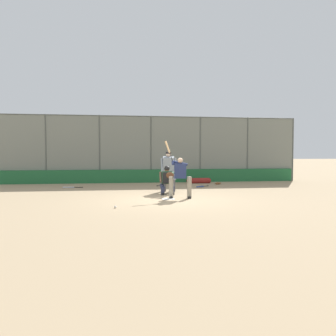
{
  "coord_description": "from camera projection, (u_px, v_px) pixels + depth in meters",
  "views": [
    {
      "loc": [
        1.61,
        11.33,
        1.6
      ],
      "look_at": [
        -0.14,
        -1.0,
        1.05
      ],
      "focal_mm": 35.0,
      "sensor_mm": 36.0,
      "label": 1
    }
  ],
  "objects": [
    {
      "name": "baseball_loose",
      "position": [
        115.0,
        207.0,
        9.59
      ],
      "size": [
        0.07,
        0.07,
        0.07
      ],
      "primitive_type": "sphere",
      "color": "white",
      "rests_on": "ground_plane"
    },
    {
      "name": "bleachers_beyond",
      "position": [
        102.0,
        170.0,
        20.6
      ],
      "size": [
        11.75,
        3.05,
        1.8
      ],
      "color": "slate",
      "rests_on": "ground_plane"
    },
    {
      "name": "padding_wall",
      "position": [
        151.0,
        176.0,
        18.08
      ],
      "size": [
        16.45,
        0.18,
        0.72
      ],
      "primitive_type": "cube",
      "color": "#236638",
      "rests_on": "ground_plane"
    },
    {
      "name": "home_plate_marker",
      "position": [
        168.0,
        199.0,
        11.51
      ],
      "size": [
        0.43,
        0.43,
        0.01
      ],
      "primitive_type": "cube",
      "color": "white",
      "rests_on": "ground_plane"
    },
    {
      "name": "equipment_bag_dugout_side",
      "position": [
        199.0,
        181.0,
        17.6
      ],
      "size": [
        1.35,
        0.29,
        0.29
      ],
      "color": "maroon",
      "rests_on": "ground_plane"
    },
    {
      "name": "spare_bat_by_padding",
      "position": [
        201.0,
        186.0,
        15.57
      ],
      "size": [
        0.72,
        0.54,
        0.07
      ],
      "rotation": [
        0.0,
        0.0,
        0.62
      ],
      "color": "black",
      "rests_on": "ground_plane"
    },
    {
      "name": "batter_at_plate",
      "position": [
        180.0,
        176.0,
        11.67
      ],
      "size": [
        0.9,
        0.75,
        2.06
      ],
      "rotation": [
        0.0,
        0.0,
        -0.15
      ],
      "color": "gray",
      "rests_on": "ground_plane"
    },
    {
      "name": "catcher_behind_plate",
      "position": [
        167.0,
        180.0,
        12.8
      ],
      "size": [
        0.59,
        0.69,
        1.12
      ],
      "rotation": [
        0.0,
        0.0,
        -0.02
      ],
      "color": "#2D334C",
      "rests_on": "ground_plane"
    },
    {
      "name": "ground_plane",
      "position": [
        168.0,
        199.0,
        11.51
      ],
      "size": [
        160.0,
        160.0,
        0.0
      ],
      "primitive_type": "plane",
      "color": "tan"
    },
    {
      "name": "spare_bat_near_backstop",
      "position": [
        70.0,
        187.0,
        15.17
      ],
      "size": [
        0.92,
        0.1,
        0.07
      ],
      "rotation": [
        0.0,
        0.0,
        6.23
      ],
      "color": "black",
      "rests_on": "ground_plane"
    },
    {
      "name": "spare_bat_third_base_side",
      "position": [
        161.0,
        185.0,
        16.4
      ],
      "size": [
        0.48,
        0.77,
        0.07
      ],
      "rotation": [
        0.0,
        0.0,
        4.18
      ],
      "color": "black",
      "rests_on": "ground_plane"
    },
    {
      "name": "umpire_home",
      "position": [
        169.0,
        170.0,
        13.75
      ],
      "size": [
        0.68,
        0.46,
        1.68
      ],
      "rotation": [
        0.0,
        0.0,
        -0.13
      ],
      "color": "#4C4C51",
      "rests_on": "ground_plane"
    },
    {
      "name": "fielding_glove_on_dirt",
      "position": [
        218.0,
        183.0,
        16.93
      ],
      "size": [
        0.32,
        0.24,
        0.12
      ],
      "color": "brown",
      "rests_on": "ground_plane"
    },
    {
      "name": "backstop_fence",
      "position": [
        151.0,
        148.0,
        18.11
      ],
      "size": [
        16.87,
        0.08,
        3.68
      ],
      "color": "#515651",
      "rests_on": "ground_plane"
    }
  ]
}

